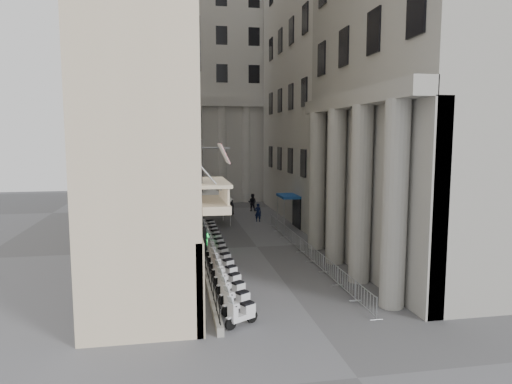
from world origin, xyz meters
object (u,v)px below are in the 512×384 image
street_lamp (203,188)px  pedestrian_b (252,202)px  scooter_0 (242,326)px  security_tent (213,194)px  info_kiosk (202,240)px  pedestrian_a (258,213)px

street_lamp → pedestrian_b: 17.01m
street_lamp → scooter_0: bearing=-94.5°
security_tent → street_lamp: street_lamp is taller
scooter_0 → pedestrian_b: 31.36m
security_tent → pedestrian_b: size_ratio=2.18×
street_lamp → pedestrian_b: bearing=60.6°
street_lamp → info_kiosk: 4.39m
security_tent → info_kiosk: size_ratio=2.14×
security_tent → street_lamp: (-1.46, -8.30, 1.54)m
street_lamp → security_tent: bearing=73.2°
info_kiosk → scooter_0: bearing=-108.3°
scooter_0 → info_kiosk: info_kiosk is taller
scooter_0 → pedestrian_a: (5.24, 24.36, 0.90)m
pedestrian_a → pedestrian_b: bearing=-72.2°
scooter_0 → security_tent: bearing=-32.6°
street_lamp → pedestrian_b: (6.41, 15.37, -3.45)m
security_tent → street_lamp: size_ratio=0.57×
street_lamp → info_kiosk: size_ratio=3.79×
street_lamp → info_kiosk: bearing=-103.0°
security_tent → street_lamp: bearing=-100.0°
pedestrian_a → scooter_0: bearing=100.6°
scooter_0 → pedestrian_b: size_ratio=0.77×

